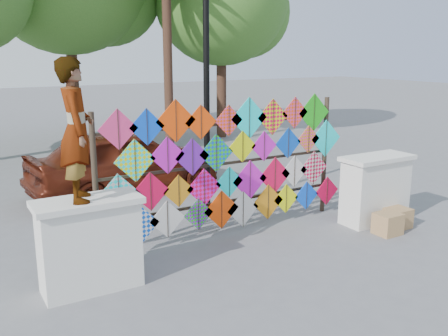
{
  "coord_description": "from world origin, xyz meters",
  "views": [
    {
      "loc": [
        -4.33,
        -6.53,
        3.19
      ],
      "look_at": [
        -0.13,
        0.6,
        1.23
      ],
      "focal_mm": 40.0,
      "sensor_mm": 36.0,
      "label": 1
    }
  ],
  "objects_px": {
    "kite_rack": "(230,165)",
    "vendor_woman": "(76,130)",
    "sedan": "(126,161)",
    "lamppost": "(206,77)"
  },
  "relations": [
    {
      "from": "kite_rack",
      "to": "vendor_woman",
      "type": "relative_size",
      "value": 2.69
    },
    {
      "from": "sedan",
      "to": "vendor_woman",
      "type": "bearing_deg",
      "value": 147.36
    },
    {
      "from": "kite_rack",
      "to": "lamppost",
      "type": "distance_m",
      "value": 1.96
    },
    {
      "from": "kite_rack",
      "to": "lamppost",
      "type": "bearing_deg",
      "value": 79.82
    },
    {
      "from": "sedan",
      "to": "lamppost",
      "type": "distance_m",
      "value": 3.01
    },
    {
      "from": "vendor_woman",
      "to": "lamppost",
      "type": "relative_size",
      "value": 0.41
    },
    {
      "from": "vendor_woman",
      "to": "sedan",
      "type": "distance_m",
      "value": 4.99
    },
    {
      "from": "kite_rack",
      "to": "vendor_woman",
      "type": "distance_m",
      "value": 3.15
    },
    {
      "from": "vendor_woman",
      "to": "lamppost",
      "type": "distance_m",
      "value": 3.82
    },
    {
      "from": "vendor_woman",
      "to": "lamppost",
      "type": "bearing_deg",
      "value": -40.9
    }
  ]
}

